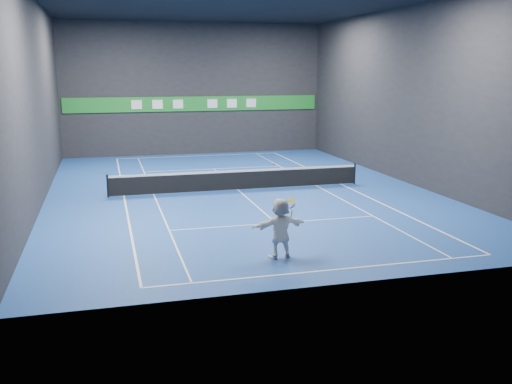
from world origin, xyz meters
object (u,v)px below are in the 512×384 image
object	(u,v)px
player	(280,228)
tennis_racket	(291,205)
tennis_net	(238,179)
tennis_ball	(274,164)

from	to	relation	value
player	tennis_racket	xyz separation A→B (m)	(0.35, 0.05, 0.70)
tennis_net	tennis_racket	size ratio (longest dim) A/B	19.42
player	tennis_net	bearing A→B (deg)	-103.05
player	tennis_ball	world-z (taller)	tennis_ball
tennis_net	tennis_racket	bearing A→B (deg)	-94.06
tennis_racket	tennis_ball	bearing A→B (deg)	173.52
tennis_ball	tennis_racket	bearing A→B (deg)	-6.48
tennis_racket	player	bearing A→B (deg)	-172.12
tennis_net	player	bearing A→B (deg)	-95.93
tennis_ball	tennis_net	xyz separation A→B (m)	(1.28, 10.27, -2.43)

